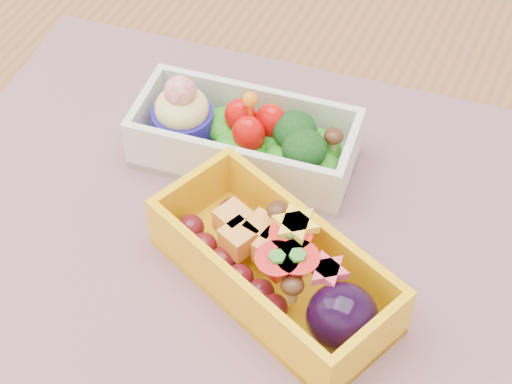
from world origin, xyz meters
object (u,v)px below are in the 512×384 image
at_px(placemat, 245,225).
at_px(bento_yellow, 278,268).
at_px(table, 232,309).
at_px(bento_white, 244,137).

height_order(placemat, bento_yellow, bento_yellow).
distance_m(table, bento_white, 0.15).
height_order(table, bento_white, bento_white).
xyz_separation_m(table, bento_white, (-0.03, 0.08, 0.13)).
height_order(placemat, bento_white, bento_white).
bearing_deg(table, bento_white, 107.22).
distance_m(placemat, bento_white, 0.08).
xyz_separation_m(placemat, bento_white, (-0.03, 0.07, 0.03)).
bearing_deg(table, bento_yellow, -29.54).
relative_size(table, placemat, 2.29).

